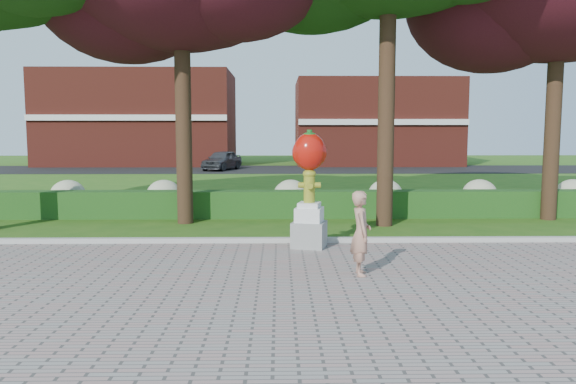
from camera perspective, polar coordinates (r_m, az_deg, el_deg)
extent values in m
plane|color=#2A5816|center=(9.95, -4.56, -8.77)|extent=(100.00, 100.00, 0.00)
cube|color=gray|center=(6.18, -7.01, -18.21)|extent=(40.00, 14.00, 0.04)
cube|color=#ADADA5|center=(12.85, -3.71, -4.99)|extent=(40.00, 0.18, 0.15)
cube|color=#144718|center=(16.74, -3.06, -1.24)|extent=(24.00, 0.70, 0.80)
ellipsoid|color=#BABE91|center=(18.91, -21.44, -0.35)|extent=(1.10, 1.10, 0.99)
ellipsoid|color=#BABE91|center=(18.07, -12.49, -0.35)|extent=(1.10, 1.10, 0.99)
ellipsoid|color=#BABE91|center=(17.71, 0.29, -0.33)|extent=(1.10, 1.10, 0.99)
ellipsoid|color=#BABE91|center=(18.03, 9.87, -0.31)|extent=(1.10, 1.10, 0.99)
ellipsoid|color=#BABE91|center=(18.82, 18.88, -0.28)|extent=(1.10, 1.10, 0.99)
ellipsoid|color=#BABE91|center=(20.04, 26.98, -0.25)|extent=(1.10, 1.10, 0.99)
cube|color=black|center=(37.68, -1.88, 2.32)|extent=(50.00, 8.00, 0.02)
cube|color=maroon|center=(44.88, -14.74, 7.20)|extent=(14.00, 8.00, 7.00)
cube|color=maroon|center=(44.22, 8.74, 6.96)|extent=(12.00, 8.00, 6.40)
cylinder|color=black|center=(15.82, -10.58, 7.96)|extent=(0.44, 0.44, 6.16)
cylinder|color=black|center=(15.40, 9.99, 10.11)|extent=(0.44, 0.44, 7.28)
cylinder|color=black|center=(17.92, 25.33, 6.81)|extent=(0.44, 0.44, 5.88)
ellipsoid|color=black|center=(18.45, 20.03, 17.52)|extent=(5.04, 5.04, 4.03)
cube|color=gray|center=(12.32, 2.16, -4.32)|extent=(0.84, 0.84, 0.56)
cube|color=silver|center=(12.25, 2.17, -2.31)|extent=(0.68, 0.68, 0.31)
cube|color=silver|center=(12.22, 2.17, -1.33)|extent=(0.54, 0.54, 0.11)
cylinder|color=olive|center=(12.17, 2.18, 0.39)|extent=(0.25, 0.25, 0.63)
ellipsoid|color=olive|center=(12.14, 2.18, 1.86)|extent=(0.29, 0.29, 0.20)
cylinder|color=olive|center=(12.16, 1.34, 0.71)|extent=(0.13, 0.12, 0.12)
cylinder|color=olive|center=(12.18, 3.02, 0.71)|extent=(0.13, 0.12, 0.12)
cylinder|color=olive|center=(12.00, 2.22, 0.63)|extent=(0.13, 0.13, 0.13)
cylinder|color=olive|center=(12.14, 2.19, 2.28)|extent=(0.09, 0.09, 0.06)
ellipsoid|color=#AF1209|center=(12.12, 2.19, 4.13)|extent=(0.70, 0.63, 0.81)
ellipsoid|color=#AF1209|center=(12.11, 1.24, 4.02)|extent=(0.34, 0.34, 0.52)
ellipsoid|color=#AF1209|center=(12.13, 3.14, 4.02)|extent=(0.34, 0.34, 0.52)
cylinder|color=#155D1A|center=(12.11, 2.20, 6.03)|extent=(0.11, 0.11, 0.13)
ellipsoid|color=#155D1A|center=(12.11, 2.20, 5.87)|extent=(0.27, 0.27, 0.09)
imported|color=tan|center=(9.94, 7.41, -4.16)|extent=(0.36, 0.55, 1.49)
imported|color=#383A3E|center=(37.23, -6.73, 3.24)|extent=(2.69, 4.09, 1.29)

